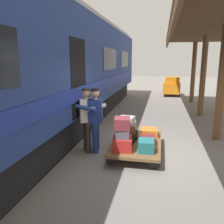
# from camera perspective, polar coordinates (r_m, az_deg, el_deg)

# --- Properties ---
(ground_plane) EXTENTS (60.00, 60.00, 0.00)m
(ground_plane) POSITION_cam_1_polar(r_m,az_deg,el_deg) (6.33, 8.82, -10.11)
(ground_plane) COLOR slate
(train_car) EXTENTS (3.02, 21.86, 4.00)m
(train_car) POSITION_cam_1_polar(r_m,az_deg,el_deg) (6.88, -20.01, 8.77)
(train_car) COLOR navy
(train_car) RESTS_ON ground_plane
(luggage_cart) EXTENTS (1.26, 2.16, 0.31)m
(luggage_cart) POSITION_cam_1_polar(r_m,az_deg,el_deg) (6.31, 5.95, -7.53)
(luggage_cart) COLOR brown
(luggage_cart) RESTS_ON ground_plane
(suitcase_maroon_trunk) EXTENTS (0.43, 0.48, 0.16)m
(suitcase_maroon_trunk) POSITION_cam_1_polar(r_m,az_deg,el_deg) (6.25, 8.58, -6.59)
(suitcase_maroon_trunk) COLOR maroon
(suitcase_maroon_trunk) RESTS_ON luggage_cart
(suitcase_teal_softside) EXTENTS (0.39, 0.48, 0.27)m
(suitcase_teal_softside) POSITION_cam_1_polar(r_m,az_deg,el_deg) (5.67, 8.23, -8.03)
(suitcase_teal_softside) COLOR #1E666B
(suitcase_teal_softside) RESTS_ON luggage_cart
(suitcase_olive_duffel) EXTENTS (0.48, 0.53, 0.22)m
(suitcase_olive_duffel) POSITION_cam_1_polar(r_m,az_deg,el_deg) (6.85, 4.14, -4.52)
(suitcase_olive_duffel) COLOR brown
(suitcase_olive_duffel) RESTS_ON luggage_cart
(suitcase_red_plastic) EXTENTS (0.51, 0.62, 0.30)m
(suitcase_red_plastic) POSITION_cam_1_polar(r_m,az_deg,el_deg) (5.73, 2.51, -7.55)
(suitcase_red_plastic) COLOR #AD231E
(suitcase_red_plastic) RESTS_ON luggage_cart
(suitcase_black_hardshell) EXTENTS (0.55, 0.64, 0.26)m
(suitcase_black_hardshell) POSITION_cam_1_polar(r_m,az_deg,el_deg) (6.29, 3.40, -5.89)
(suitcase_black_hardshell) COLOR black
(suitcase_black_hardshell) RESTS_ON luggage_cart
(suitcase_orange_carryall) EXTENTS (0.50, 0.52, 0.20)m
(suitcase_orange_carryall) POSITION_cam_1_polar(r_m,az_deg,el_deg) (6.81, 8.89, -4.83)
(suitcase_orange_carryall) COLOR #CC6B23
(suitcase_orange_carryall) RESTS_ON luggage_cart
(suitcase_slate_roller) EXTENTS (0.36, 0.48, 0.22)m
(suitcase_slate_roller) POSITION_cam_1_polar(r_m,az_deg,el_deg) (5.67, 2.63, -5.00)
(suitcase_slate_roller) COLOR #4C515B
(suitcase_slate_roller) RESTS_ON suitcase_red_plastic
(suitcase_cream_canvas) EXTENTS (0.35, 0.49, 0.16)m
(suitcase_cream_canvas) POSITION_cam_1_polar(r_m,az_deg,el_deg) (6.78, 4.14, -3.08)
(suitcase_cream_canvas) COLOR beige
(suitcase_cream_canvas) RESTS_ON suitcase_olive_duffel
(suitcase_burgundy_valise) EXTENTS (0.43, 0.50, 0.26)m
(suitcase_burgundy_valise) POSITION_cam_1_polar(r_m,az_deg,el_deg) (5.59, 2.49, -2.72)
(suitcase_burgundy_valise) COLOR maroon
(suitcase_burgundy_valise) RESTS_ON suitcase_slate_roller
(suitcase_brown_leather) EXTENTS (0.47, 0.45, 0.20)m
(suitcase_brown_leather) POSITION_cam_1_polar(r_m,az_deg,el_deg) (6.24, 3.60, -3.80)
(suitcase_brown_leather) COLOR brown
(suitcase_brown_leather) RESTS_ON suitcase_black_hardshell
(suitcase_gray_aluminum) EXTENTS (0.43, 0.42, 0.20)m
(suitcase_gray_aluminum) POSITION_cam_1_polar(r_m,az_deg,el_deg) (6.15, 3.52, -2.07)
(suitcase_gray_aluminum) COLOR #9EA0A5
(suitcase_gray_aluminum) RESTS_ON suitcase_brown_leather
(porter_in_overalls) EXTENTS (0.70, 0.48, 1.70)m
(porter_in_overalls) POSITION_cam_1_polar(r_m,az_deg,el_deg) (6.20, -4.20, -1.48)
(porter_in_overalls) COLOR navy
(porter_in_overalls) RESTS_ON ground_plane
(porter_by_door) EXTENTS (0.74, 0.62, 1.70)m
(porter_by_door) POSITION_cam_1_polar(r_m,az_deg,el_deg) (6.25, -5.93, -1.40)
(porter_by_door) COLOR #332D28
(porter_by_door) RESTS_ON ground_plane
(baggage_tug) EXTENTS (1.20, 1.76, 1.30)m
(baggage_tug) POSITION_cam_1_polar(r_m,az_deg,el_deg) (16.71, 14.26, 5.95)
(baggage_tug) COLOR orange
(baggage_tug) RESTS_ON ground_plane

